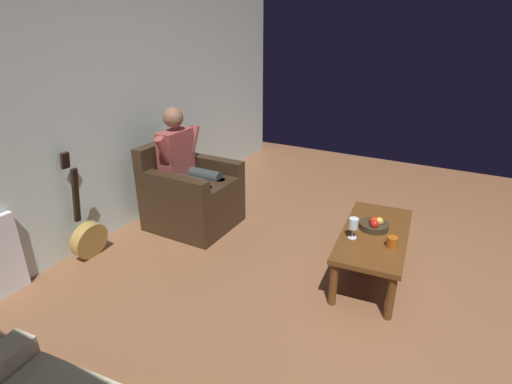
{
  "coord_description": "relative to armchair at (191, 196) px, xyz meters",
  "views": [
    {
      "loc": [
        2.73,
        0.11,
        1.99
      ],
      "look_at": [
        -0.2,
        -1.47,
        0.57
      ],
      "focal_mm": 27.84,
      "sensor_mm": 36.0,
      "label": 1
    }
  ],
  "objects": [
    {
      "name": "guitar",
      "position": [
        0.96,
        -0.43,
        -0.11
      ],
      "size": [
        0.34,
        0.22,
        0.99
      ],
      "color": "#A88540",
      "rests_on": "ground"
    },
    {
      "name": "wine_glass_near",
      "position": [
        0.21,
        1.76,
        0.2
      ],
      "size": [
        0.07,
        0.07,
        0.17
      ],
      "color": "silver",
      "rests_on": "coffee_table"
    },
    {
      "name": "ground_plane",
      "position": [
        0.28,
        2.29,
        -0.32
      ],
      "size": [
        6.95,
        6.95,
        0.0
      ],
      "primitive_type": "plane",
      "color": "brown"
    },
    {
      "name": "wall_back",
      "position": [
        0.28,
        -0.64,
        0.98
      ],
      "size": [
        6.17,
        0.06,
        2.61
      ],
      "primitive_type": "cube",
      "color": "silver",
      "rests_on": "ground"
    },
    {
      "name": "coffee_table",
      "position": [
        0.03,
        1.9,
        0.02
      ],
      "size": [
        1.16,
        0.6,
        0.41
      ],
      "rotation": [
        0.0,
        0.0,
        0.08
      ],
      "color": "#5A3416",
      "rests_on": "ground"
    },
    {
      "name": "candle_jar",
      "position": [
        0.2,
        2.07,
        0.12
      ],
      "size": [
        0.08,
        0.08,
        0.08
      ],
      "primitive_type": "cylinder",
      "color": "#AA4F13",
      "rests_on": "coffee_table"
    },
    {
      "name": "armchair",
      "position": [
        0.0,
        0.0,
        0.0
      ],
      "size": [
        0.76,
        0.83,
        0.87
      ],
      "rotation": [
        0.0,
        0.0,
        -0.01
      ],
      "color": "#322315",
      "rests_on": "ground"
    },
    {
      "name": "person_seated",
      "position": [
        -0.0,
        -0.02,
        0.35
      ],
      "size": [
        0.64,
        0.6,
        1.24
      ],
      "rotation": [
        0.0,
        0.0,
        -0.01
      ],
      "color": "#93413D",
      "rests_on": "ground"
    },
    {
      "name": "fruit_bowl",
      "position": [
        -0.02,
        1.88,
        0.12
      ],
      "size": [
        0.24,
        0.24,
        0.11
      ],
      "color": "#332A1A",
      "rests_on": "coffee_table"
    }
  ]
}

